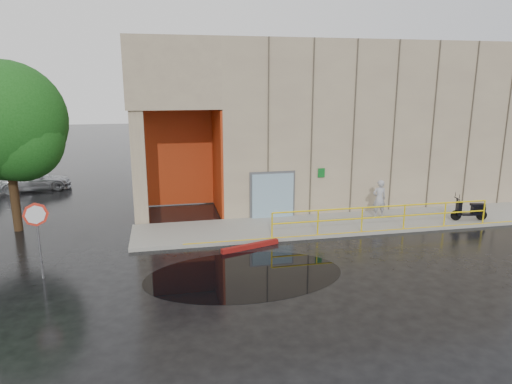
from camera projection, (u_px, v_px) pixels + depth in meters
ground at (309, 271)px, 15.19m from camera, size 120.00×120.00×0.00m
sidewalk at (363, 222)px, 20.25m from camera, size 20.00×3.00×0.15m
building at (336, 118)px, 25.68m from camera, size 20.00×10.17×8.00m
guardrail at (383, 217)px, 18.87m from camera, size 9.56×0.06×1.03m
person at (379, 199)px, 20.58m from camera, size 0.65×0.45×1.73m
scooter at (470, 205)px, 20.14m from camera, size 1.63×0.81×1.24m
stop_sign at (37, 224)px, 14.18m from camera, size 0.73×0.29×2.52m
red_curb at (250, 246)px, 17.25m from camera, size 2.34×0.91×0.18m
puddle at (245, 275)px, 14.87m from camera, size 6.60×4.13×0.01m
car_c at (33, 180)px, 26.47m from camera, size 4.38×2.42×1.20m
tree_near at (9, 126)px, 18.30m from camera, size 4.82×4.82×7.04m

